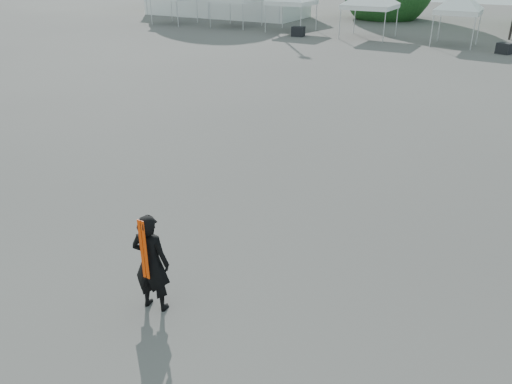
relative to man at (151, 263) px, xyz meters
The scene contains 4 objects.
ground 2.81m from the man, 94.79° to the left, with size 120.00×120.00×0.00m, color #474442.
man is the anchor object (origin of this frame).
crate_west 30.81m from the man, 110.21° to the left, with size 0.87×0.67×0.67m, color black.
crate_mid 28.69m from the man, 84.12° to the left, with size 0.81×0.63×0.63m, color black.
Camera 1 is at (4.98, -7.75, 5.38)m, focal length 35.00 mm.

